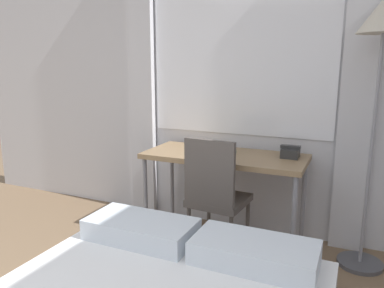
# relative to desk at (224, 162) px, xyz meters

# --- Properties ---
(wall_back_with_window) EXTENTS (5.32, 0.13, 2.70)m
(wall_back_with_window) POSITION_rel_desk_xyz_m (-0.27, 0.35, 0.67)
(wall_back_with_window) COLOR silver
(wall_back_with_window) RESTS_ON ground_plane
(desk) EXTENTS (1.27, 0.56, 0.74)m
(desk) POSITION_rel_desk_xyz_m (0.00, 0.00, 0.00)
(desk) COLOR #937551
(desk) RESTS_ON ground_plane
(desk_chair) EXTENTS (0.43, 0.43, 0.93)m
(desk_chair) POSITION_rel_desk_xyz_m (0.03, -0.28, -0.16)
(desk_chair) COLOR #59514C
(desk_chair) RESTS_ON ground_plane
(standing_lamp) EXTENTS (0.34, 0.34, 1.87)m
(standing_lamp) POSITION_rel_desk_xyz_m (1.05, 0.04, 0.87)
(standing_lamp) COLOR #4C4C51
(standing_lamp) RESTS_ON ground_plane
(telephone) EXTENTS (0.15, 0.14, 0.09)m
(telephone) POSITION_rel_desk_xyz_m (0.49, 0.10, 0.10)
(telephone) COLOR #2D2D2D
(telephone) RESTS_ON desk
(book) EXTENTS (0.25, 0.18, 0.02)m
(book) POSITION_rel_desk_xyz_m (-0.05, -0.01, 0.08)
(book) COLOR #33664C
(book) RESTS_ON desk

